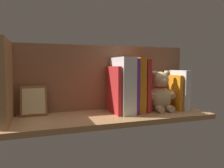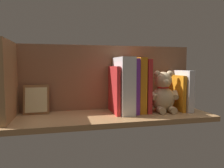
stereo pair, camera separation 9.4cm
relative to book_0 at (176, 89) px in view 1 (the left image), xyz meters
The scene contains 12 objects.
ground_plane 37.05cm from the book_0, ahead, with size 87.99×29.82×2.20cm, color #A87A4C.
shelf_back_panel 37.35cm from the book_0, 16.23° to the right, with size 87.99×1.50×31.40cm, color #936143.
shelf_side_divider 77.65cm from the book_0, ahead, with size 2.40×23.82×31.40cm, color #A87A4C.
book_0 is the anchor object (origin of this frame).
book_1 3.09cm from the book_0, 12.93° to the right, with size 1.78×17.01×16.94cm, color orange.
teddy_bear 10.82cm from the book_0, 11.12° to the left, with size 15.56×12.87×19.23cm.
book_2 19.14cm from the book_0, ahead, with size 1.99×15.75×24.46cm, color red.
book_3 22.21cm from the book_0, ahead, with size 3.18×15.64×25.18cm, color orange.
book_4 25.20cm from the book_0, ahead, with size 2.01×16.55×24.68cm, color purple.
dictionary_thick_white 29.70cm from the book_0, ahead, with size 6.04×18.33×25.34cm, color white.
book_5 33.83cm from the book_0, ahead, with size 1.56×17.28×21.28cm, color red.
picture_frame_leaning 68.52cm from the book_0, ahead, with size 11.07×4.83×13.08cm.
Camera 1 is at (30.88, 88.89, 21.46)cm, focal length 34.42 mm.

